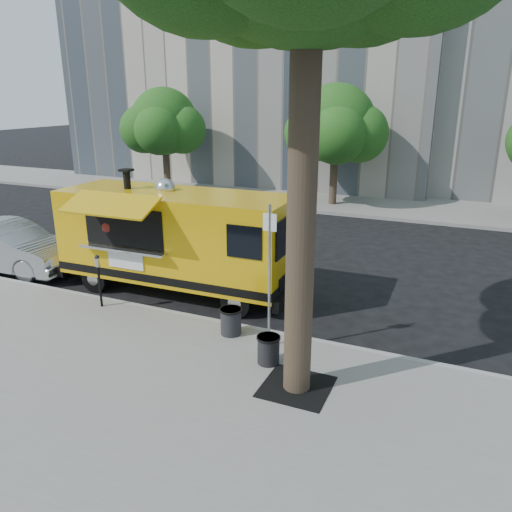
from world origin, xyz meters
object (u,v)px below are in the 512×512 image
Objects in this scene: parking_meter at (99,275)px; far_tree_a at (164,122)px; food_truck at (175,238)px; sedan at (8,247)px; sign_post at (269,269)px; trash_bin_left at (231,320)px; trash_bin_right at (268,349)px; far_tree_b at (336,124)px.

far_tree_a is at bearing 117.15° from parking_meter.
sedan is at bearing -175.35° from food_truck.
sign_post is 4.17m from food_truck.
parking_meter is 2.26× the size of trash_bin_left.
trash_bin_right is at bearing -33.78° from trash_bin_left.
far_tree_b is 14.58m from trash_bin_left.
parking_meter is at bearing 177.48° from sign_post.
trash_bin_right is at bearing -68.41° from sign_post.
far_tree_b is (9.00, 0.40, 0.06)m from far_tree_a.
parking_meter reaches higher than trash_bin_right.
far_tree_b is 1.22× the size of sedan.
far_tree_a is 15.59m from parking_meter.
sign_post is 5.34× the size of trash_bin_right.
food_truck is at bearing 143.21° from trash_bin_left.
far_tree_b is 4.12× the size of parking_meter.
far_tree_a is 9.53× the size of trash_bin_right.
far_tree_b reaches higher than sign_post.
sign_post is at bearing -79.85° from far_tree_b.
far_tree_a is 12.89m from sedan.
parking_meter is 0.20× the size of food_truck.
sign_post is 5.09× the size of trash_bin_left.
sign_post is 2.25× the size of parking_meter.
parking_meter is 4.91m from trash_bin_right.
sedan is (2.38, -12.30, -3.03)m from far_tree_a.
sign_post is at bearing -2.52° from parking_meter.
trash_bin_left is at bearing 170.60° from sign_post.
trash_bin_right is at bearing -10.09° from parking_meter.
far_tree_a is 1.79× the size of sign_post.
parking_meter is (7.00, -13.65, -2.79)m from far_tree_a.
food_truck reaches higher than sign_post.
food_truck is (-3.58, 2.12, -0.33)m from sign_post.
far_tree_a reaches higher than trash_bin_right.
far_tree_b is 14.61m from sign_post.
far_tree_b is 12.39m from food_truck.
food_truck is (-1.03, -12.13, -2.31)m from far_tree_b.
far_tree_b is at bearing 2.54° from far_tree_a.
far_tree_b is 9.33× the size of trash_bin_left.
parking_meter is 4.82m from sedan.
parking_meter is at bearing -62.85° from far_tree_a.
far_tree_b reaches higher than sedan.
far_tree_a is at bearing 127.73° from trash_bin_left.
parking_meter is (-4.55, 0.20, -0.87)m from sign_post.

